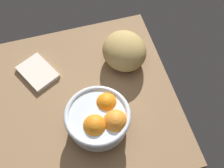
% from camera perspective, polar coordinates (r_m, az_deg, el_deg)
% --- Properties ---
extents(ground_plane, '(0.65, 0.64, 0.03)m').
position_cam_1_polar(ground_plane, '(1.07, -5.54, -3.42)').
color(ground_plane, olive).
extents(fruit_bowl, '(0.21, 0.21, 0.12)m').
position_cam_1_polar(fruit_bowl, '(0.95, -2.22, -6.57)').
color(fruit_bowl, silver).
rests_on(fruit_bowl, ground).
extents(bread_loaf, '(0.19, 0.18, 0.11)m').
position_cam_1_polar(bread_loaf, '(1.10, 2.34, 6.24)').
color(bread_loaf, tan).
rests_on(bread_loaf, ground).
extents(napkin_folded, '(0.17, 0.15, 0.02)m').
position_cam_1_polar(napkin_folded, '(1.14, -13.79, 2.16)').
color(napkin_folded, silver).
rests_on(napkin_folded, ground).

